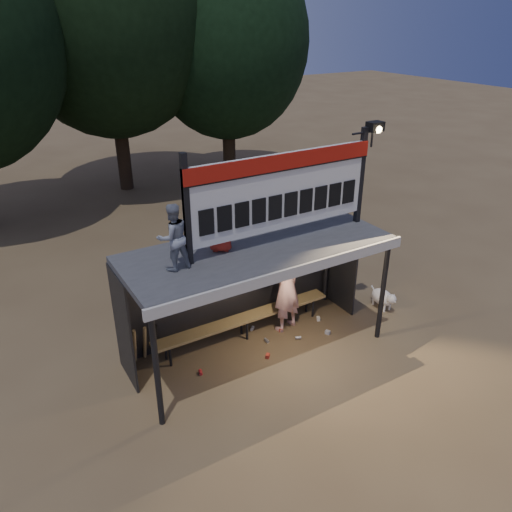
{
  "coord_description": "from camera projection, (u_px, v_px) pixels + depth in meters",
  "views": [
    {
      "loc": [
        -4.27,
        -7.05,
        6.14
      ],
      "look_at": [
        0.2,
        0.4,
        1.9
      ],
      "focal_mm": 35.0,
      "sensor_mm": 36.0,
      "label": 1
    }
  ],
  "objects": [
    {
      "name": "ground",
      "position": [
        258.0,
        350.0,
        10.11
      ],
      "size": [
        80.0,
        80.0,
        0.0
      ],
      "primitive_type": "plane",
      "color": "brown",
      "rests_on": "ground"
    },
    {
      "name": "player",
      "position": [
        287.0,
        287.0,
        10.38
      ],
      "size": [
        0.85,
        0.67,
        2.03
      ],
      "primitive_type": "imported",
      "rotation": [
        0.0,
        0.0,
        3.42
      ],
      "color": "white",
      "rests_on": "ground"
    },
    {
      "name": "child_a",
      "position": [
        173.0,
        237.0,
        8.04
      ],
      "size": [
        0.58,
        0.47,
        1.14
      ],
      "primitive_type": "imported",
      "rotation": [
        0.0,
        0.0,
        3.21
      ],
      "color": "gray",
      "rests_on": "dugout_shelter"
    },
    {
      "name": "child_b",
      "position": [
        220.0,
        223.0,
        8.7
      ],
      "size": [
        0.6,
        0.53,
        1.04
      ],
      "primitive_type": "imported",
      "rotation": [
        0.0,
        0.0,
        2.64
      ],
      "color": "#A12318",
      "rests_on": "dugout_shelter"
    },
    {
      "name": "dugout_shelter",
      "position": [
        251.0,
        264.0,
        9.48
      ],
      "size": [
        5.1,
        2.08,
        2.32
      ],
      "color": "#373739",
      "rests_on": "ground"
    },
    {
      "name": "scoreboard_assembly",
      "position": [
        285.0,
        189.0,
        8.9
      ],
      "size": [
        4.1,
        0.27,
        1.99
      ],
      "color": "black",
      "rests_on": "dugout_shelter"
    },
    {
      "name": "bench",
      "position": [
        244.0,
        319.0,
        10.34
      ],
      "size": [
        4.0,
        0.35,
        0.48
      ],
      "color": "olive",
      "rests_on": "ground"
    },
    {
      "name": "tree_mid",
      "position": [
        107.0,
        12.0,
        16.73
      ],
      "size": [
        7.22,
        7.22,
        10.36
      ],
      "color": "black",
      "rests_on": "ground"
    },
    {
      "name": "tree_right",
      "position": [
        227.0,
        42.0,
        18.23
      ],
      "size": [
        6.08,
        6.08,
        8.72
      ],
      "color": "black",
      "rests_on": "ground"
    },
    {
      "name": "dog",
      "position": [
        383.0,
        297.0,
        11.42
      ],
      "size": [
        0.36,
        0.81,
        0.49
      ],
      "color": "silver",
      "rests_on": "ground"
    },
    {
      "name": "bats",
      "position": [
        145.0,
        343.0,
        9.6
      ],
      "size": [
        0.48,
        0.33,
        0.84
      ],
      "color": "#9D7A49",
      "rests_on": "ground"
    },
    {
      "name": "litter",
      "position": [
        279.0,
        338.0,
        10.39
      ],
      "size": [
        3.13,
        1.11,
        0.08
      ],
      "color": "#B7331F",
      "rests_on": "ground"
    }
  ]
}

